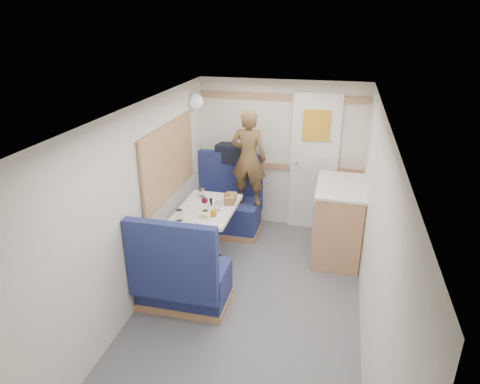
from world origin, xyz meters
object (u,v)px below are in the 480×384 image
(orange_fruit, at_px, (213,213))
(pepper_grinder, at_px, (211,202))
(dome_light, at_px, (195,101))
(tray, at_px, (212,219))
(bench_near, at_px, (182,281))
(bread_loaf, at_px, (231,199))
(duffel_bag, at_px, (236,154))
(tumbler_left, at_px, (179,215))
(dinette_table, at_px, (207,220))
(tumbler_mid, at_px, (202,192))
(cheese_block, at_px, (205,215))
(bench_far, at_px, (227,210))
(person, at_px, (249,158))
(tumbler_right, at_px, (217,206))
(galley_counter, at_px, (338,220))
(salt_grinder, at_px, (209,207))
(beer_glass, at_px, (227,198))
(wine_glass, at_px, (205,201))

(orange_fruit, xyz_separation_m, pepper_grinder, (-0.12, 0.30, -0.01))
(dome_light, xyz_separation_m, tray, (0.54, -1.14, -1.02))
(bench_near, xyz_separation_m, tray, (0.15, 0.57, 0.43))
(pepper_grinder, xyz_separation_m, bread_loaf, (0.20, 0.14, 0.00))
(duffel_bag, bearing_deg, tumbler_left, -88.83)
(dinette_table, xyz_separation_m, tumbler_mid, (-0.16, 0.30, 0.21))
(bench_near, relative_size, pepper_grinder, 12.24)
(dome_light, distance_m, cheese_block, 1.57)
(bench_far, height_order, bench_near, same)
(person, height_order, tumbler_right, person)
(person, relative_size, duffel_bag, 2.48)
(tray, height_order, bread_loaf, bread_loaf)
(galley_counter, relative_size, orange_fruit, 12.47)
(dome_light, xyz_separation_m, tumbler_left, (0.20, -1.23, -0.97))
(dinette_table, bearing_deg, cheese_block, -75.82)
(orange_fruit, distance_m, tumbler_mid, 0.62)
(dinette_table, bearing_deg, bench_far, 90.00)
(tray, relative_size, orange_fruit, 4.18)
(tumbler_mid, relative_size, salt_grinder, 1.20)
(cheese_block, bearing_deg, orange_fruit, 26.39)
(salt_grinder, bearing_deg, bench_near, -93.42)
(dinette_table, relative_size, bench_far, 0.88)
(duffel_bag, bearing_deg, tray, -75.59)
(bench_near, relative_size, salt_grinder, 11.10)
(bench_near, xyz_separation_m, orange_fruit, (0.15, 0.63, 0.47))
(bread_loaf, bearing_deg, beer_glass, -176.39)
(galley_counter, distance_m, beer_glass, 1.37)
(duffel_bag, bearing_deg, dome_light, -138.40)
(galley_counter, relative_size, cheese_block, 8.25)
(bench_near, xyz_separation_m, wine_glass, (0.01, 0.77, 0.54))
(tumbler_right, height_order, pepper_grinder, tumbler_right)
(tray, bearing_deg, tumbler_right, 94.21)
(galley_counter, height_order, cheese_block, galley_counter)
(tumbler_mid, distance_m, pepper_grinder, 0.30)
(tumbler_left, bearing_deg, orange_fruit, 22.99)
(tumbler_right, bearing_deg, tumbler_mid, 131.53)
(dinette_table, distance_m, bench_far, 0.90)
(tumbler_right, bearing_deg, wine_glass, -156.47)
(wine_glass, distance_m, beer_glass, 0.35)
(salt_grinder, bearing_deg, wine_glass, -160.73)
(dinette_table, xyz_separation_m, tray, (0.15, -0.29, 0.16))
(tray, distance_m, pepper_grinder, 0.38)
(bench_far, distance_m, pepper_grinder, 0.92)
(bench_far, relative_size, orange_fruit, 14.23)
(dome_light, xyz_separation_m, galley_counter, (1.86, -0.30, -1.28))
(bench_near, xyz_separation_m, dome_light, (-0.39, 1.71, 1.45))
(orange_fruit, bearing_deg, pepper_grinder, 112.04)
(beer_glass, bearing_deg, cheese_block, -103.12)
(pepper_grinder, bearing_deg, bread_loaf, 35.13)
(dome_light, bearing_deg, orange_fruit, -63.51)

